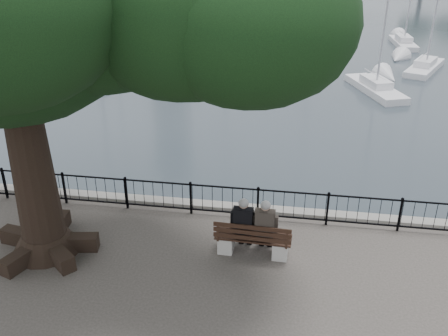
# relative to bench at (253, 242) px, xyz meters

# --- Properties ---
(harbor) EXTENTS (260.00, 260.00, 1.20)m
(harbor) POSITION_rel_bench_xyz_m (-1.05, 2.27, -0.87)
(harbor) COLOR slate
(harbor) RESTS_ON ground
(railing) EXTENTS (22.06, 0.06, 1.00)m
(railing) POSITION_rel_bench_xyz_m (-1.05, 1.77, 0.19)
(railing) COLOR black
(railing) RESTS_ON ground
(bench) EXTENTS (2.01, 0.67, 1.05)m
(bench) POSITION_rel_bench_xyz_m (0.00, 0.00, 0.00)
(bench) COLOR #9B9996
(bench) RESTS_ON ground
(person_left) EXTENTS (0.50, 0.83, 1.67)m
(person_left) POSITION_rel_bench_xyz_m (-0.26, 0.12, 0.40)
(person_left) COLOR black
(person_left) RESTS_ON ground
(person_right) EXTENTS (0.50, 0.83, 1.67)m
(person_right) POSITION_rel_bench_xyz_m (0.30, 0.10, 0.40)
(person_right) COLOR black
(person_right) RESTS_ON ground
(sailboat_a) EXTENTS (2.56, 5.45, 10.01)m
(sailboat_a) POSITION_rel_bench_xyz_m (-11.57, 18.48, -1.06)
(sailboat_a) COLOR silver
(sailboat_a) RESTS_ON ground
(sailboat_b) EXTENTS (1.78, 5.31, 11.63)m
(sailboat_b) POSITION_rel_bench_xyz_m (-4.06, 21.56, -1.02)
(sailboat_b) COLOR silver
(sailboat_b) RESTS_ON ground
(sailboat_c) EXTENTS (3.27, 5.49, 11.25)m
(sailboat_c) POSITION_rel_bench_xyz_m (5.26, 18.49, -1.03)
(sailboat_c) COLOR silver
(sailboat_c) RESTS_ON ground
(sailboat_d) EXTENTS (3.48, 5.32, 9.88)m
(sailboat_d) POSITION_rel_bench_xyz_m (9.06, 23.88, -1.06)
(sailboat_d) COLOR silver
(sailboat_d) RESTS_ON ground
(sailboat_e) EXTENTS (1.45, 4.88, 11.59)m
(sailboat_e) POSITION_rel_bench_xyz_m (-16.04, 28.55, -1.01)
(sailboat_e) COLOR silver
(sailboat_e) RESTS_ON ground
(sailboat_f) EXTENTS (2.09, 5.89, 12.08)m
(sailboat_f) POSITION_rel_bench_xyz_m (1.54, 31.06, -1.03)
(sailboat_f) COLOR silver
(sailboat_f) RESTS_ON ground
(sailboat_g) EXTENTS (1.72, 4.97, 9.42)m
(sailboat_g) POSITION_rel_bench_xyz_m (8.90, 31.76, -1.07)
(sailboat_g) COLOR silver
(sailboat_g) RESTS_ON ground
(sailboat_h) EXTENTS (2.61, 5.65, 13.39)m
(sailboat_h) POSITION_rel_bench_xyz_m (-8.24, 41.74, -0.98)
(sailboat_h) COLOR silver
(sailboat_h) RESTS_ON ground
(sailboat_i) EXTENTS (2.56, 4.93, 9.37)m
(sailboat_i) POSITION_rel_bench_xyz_m (-5.82, 18.49, -1.07)
(sailboat_i) COLOR silver
(sailboat_i) RESTS_ON ground
(sailboat_j) EXTENTS (1.45, 4.92, 9.87)m
(sailboat_j) POSITION_rel_bench_xyz_m (-12.16, 23.07, -1.06)
(sailboat_j) COLOR silver
(sailboat_j) RESTS_ON ground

